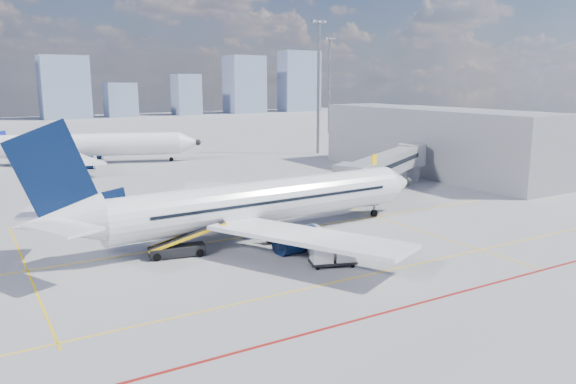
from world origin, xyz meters
name	(u,v)px	position (x,y,z in m)	size (l,w,h in m)	color
ground	(305,257)	(0.00, 0.00, 0.00)	(420.00, 420.00, 0.00)	gray
apron_markings	(326,272)	(-0.58, -3.91, 0.01)	(90.00, 35.12, 0.01)	yellow
jet_bridge	(390,164)	(23.51, 16.91, 3.74)	(23.55, 15.78, 6.30)	gray
terminal_block	(432,141)	(39.95, 26.00, 5.00)	(10.00, 42.00, 10.00)	gray
floodlight_mast_ne	(318,84)	(38.00, 55.00, 13.59)	(3.20, 0.61, 25.45)	slate
floodlight_mast_far	(329,83)	(65.00, 90.00, 13.59)	(3.20, 0.61, 25.45)	slate
distant_skyline	(24,85)	(-0.21, 190.00, 12.45)	(257.87, 15.22, 31.21)	#7583A2
main_aircraft	(249,204)	(-1.33, 7.36, 3.22)	(40.19, 35.00, 11.71)	silver
second_aircraft	(79,145)	(-5.41, 64.19, 3.22)	(39.73, 33.82, 11.95)	silver
baggage_tug	(320,243)	(1.72, 0.39, 0.81)	(2.72, 2.09, 1.69)	silver
cargo_dolly	(333,252)	(0.69, -2.93, 1.09)	(3.96, 2.72, 1.99)	black
belt_loader	(179,248)	(-8.75, 5.61, 0.69)	(6.63, 2.70, 2.66)	black
ramp_worker	(399,250)	(6.24, -4.37, 0.76)	(0.56, 0.36, 1.52)	yellow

